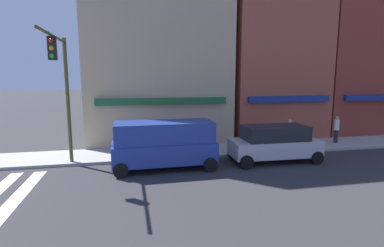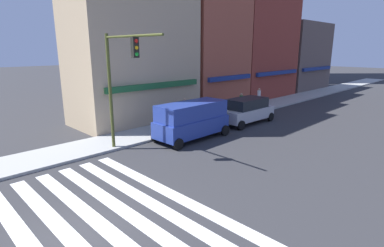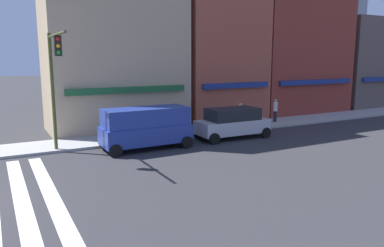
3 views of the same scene
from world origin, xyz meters
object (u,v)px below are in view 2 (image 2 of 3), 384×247
pedestrian_blue_shirt (185,109)px  fire_hydrant (177,124)px  van_blue (192,119)px  suv_silver (247,110)px  pedestrian_green_top (241,103)px  pedestrian_white_shirt (259,97)px  traffic_signal (120,74)px

pedestrian_blue_shirt → fire_hydrant: pedestrian_blue_shirt is taller
van_blue → fire_hydrant: van_blue is taller
suv_silver → fire_hydrant: bearing=164.4°
van_blue → pedestrian_blue_shirt: 4.44m
van_blue → pedestrian_blue_shirt: bearing=51.8°
pedestrian_green_top → suv_silver: bearing=-49.5°
pedestrian_green_top → pedestrian_blue_shirt: same height
pedestrian_green_top → fire_hydrant: 7.71m
pedestrian_blue_shirt → pedestrian_white_shirt: bearing=-28.8°
van_blue → fire_hydrant: size_ratio=5.97×
suv_silver → pedestrian_blue_shirt: 4.77m
pedestrian_blue_shirt → fire_hydrant: (-2.44, -1.83, -0.46)m
traffic_signal → van_blue: 5.58m
van_blue → pedestrian_green_top: (7.94, 2.04, -0.21)m
van_blue → pedestrian_white_shirt: (11.80, 2.77, -0.21)m
suv_silver → pedestrian_white_shirt: suv_silver is taller
pedestrian_white_shirt → fire_hydrant: pedestrian_white_shirt is taller
suv_silver → pedestrian_green_top: bearing=46.0°
suv_silver → fire_hydrant: 5.91m
van_blue → fire_hydrant: 1.85m
pedestrian_green_top → van_blue: bearing=-80.0°
traffic_signal → pedestrian_green_top: size_ratio=3.60×
pedestrian_white_shirt → pedestrian_green_top: bearing=-108.6°
suv_silver → pedestrian_green_top: suv_silver is taller
fire_hydrant → traffic_signal: bearing=-167.6°
pedestrian_white_shirt → pedestrian_green_top: size_ratio=1.00×
traffic_signal → fire_hydrant: traffic_signal is taller
pedestrian_green_top → pedestrian_blue_shirt: 5.46m
pedestrian_blue_shirt → fire_hydrant: 3.08m
traffic_signal → suv_silver: traffic_signal is taller
fire_hydrant → van_blue: bearing=-98.4°
traffic_signal → pedestrian_green_top: bearing=6.4°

